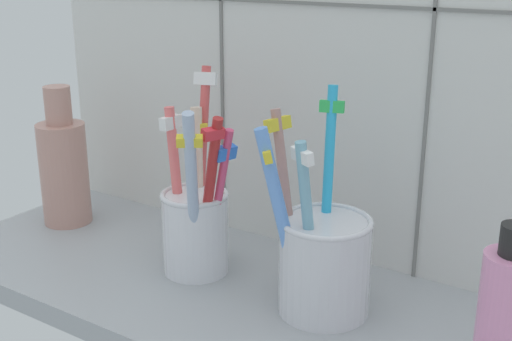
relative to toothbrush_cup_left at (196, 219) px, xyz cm
name	(u,v)px	position (x,y,z in cm)	size (l,w,h in cm)	color
counter_slab	(250,304)	(6.57, -1.01, -6.08)	(64.00, 22.00, 2.00)	#9EA3A8
tile_wall_back	(322,40)	(6.57, 10.99, 15.42)	(64.00, 2.20, 45.00)	silver
toothbrush_cup_left	(196,219)	(0.00, 0.00, 0.00)	(7.92, 10.57, 18.29)	white
toothbrush_cup_right	(322,258)	(13.01, -0.13, -0.36)	(8.98, 8.37, 18.27)	silver
ceramic_vase	(64,167)	(-19.17, 1.52, 1.13)	(5.12, 5.12, 15.00)	tan
soap_bottle	(505,324)	(28.16, -3.66, 0.44)	(3.68, 3.68, 12.36)	pink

